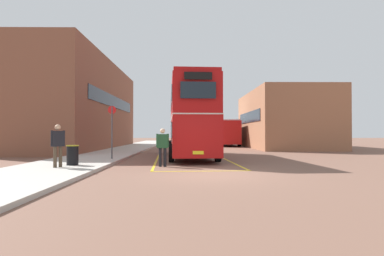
{
  "coord_description": "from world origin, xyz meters",
  "views": [
    {
      "loc": [
        -0.86,
        -11.9,
        1.58
      ],
      "look_at": [
        -0.58,
        11.65,
        1.92
      ],
      "focal_mm": 29.67,
      "sensor_mm": 36.0,
      "label": 1
    }
  ],
  "objects_px": {
    "double_decker_bus": "(191,118)",
    "bus_stop_sign": "(112,127)",
    "pedestrian_waiting_near": "(58,142)",
    "single_deck_bus": "(225,132)",
    "litter_bin": "(73,155)",
    "pedestrian_boarding": "(163,144)"
  },
  "relations": [
    {
      "from": "litter_bin",
      "to": "bus_stop_sign",
      "type": "distance_m",
      "value": 3.82
    },
    {
      "from": "pedestrian_waiting_near",
      "to": "bus_stop_sign",
      "type": "relative_size",
      "value": 0.61
    },
    {
      "from": "single_deck_bus",
      "to": "litter_bin",
      "type": "bearing_deg",
      "value": -111.85
    },
    {
      "from": "single_deck_bus",
      "to": "pedestrian_waiting_near",
      "type": "relative_size",
      "value": 4.61
    },
    {
      "from": "litter_bin",
      "to": "bus_stop_sign",
      "type": "bearing_deg",
      "value": 75.52
    },
    {
      "from": "litter_bin",
      "to": "pedestrian_waiting_near",
      "type": "bearing_deg",
      "value": -106.78
    },
    {
      "from": "double_decker_bus",
      "to": "single_deck_bus",
      "type": "bearing_deg",
      "value": 76.36
    },
    {
      "from": "single_deck_bus",
      "to": "pedestrian_waiting_near",
      "type": "height_order",
      "value": "single_deck_bus"
    },
    {
      "from": "single_deck_bus",
      "to": "pedestrian_boarding",
      "type": "distance_m",
      "value": 23.92
    },
    {
      "from": "double_decker_bus",
      "to": "bus_stop_sign",
      "type": "xyz_separation_m",
      "value": [
        -4.37,
        -2.69,
        -0.63
      ]
    },
    {
      "from": "pedestrian_waiting_near",
      "to": "litter_bin",
      "type": "distance_m",
      "value": 1.13
    },
    {
      "from": "pedestrian_waiting_near",
      "to": "litter_bin",
      "type": "relative_size",
      "value": 2.02
    },
    {
      "from": "double_decker_bus",
      "to": "bus_stop_sign",
      "type": "distance_m",
      "value": 5.17
    },
    {
      "from": "double_decker_bus",
      "to": "pedestrian_boarding",
      "type": "xyz_separation_m",
      "value": [
        -1.34,
        -5.57,
        -1.48
      ]
    },
    {
      "from": "single_deck_bus",
      "to": "pedestrian_boarding",
      "type": "height_order",
      "value": "single_deck_bus"
    },
    {
      "from": "double_decker_bus",
      "to": "pedestrian_boarding",
      "type": "distance_m",
      "value": 5.92
    },
    {
      "from": "pedestrian_waiting_near",
      "to": "bus_stop_sign",
      "type": "distance_m",
      "value": 4.61
    },
    {
      "from": "pedestrian_boarding",
      "to": "bus_stop_sign",
      "type": "bearing_deg",
      "value": 136.48
    },
    {
      "from": "bus_stop_sign",
      "to": "double_decker_bus",
      "type": "bearing_deg",
      "value": 31.56
    },
    {
      "from": "single_deck_bus",
      "to": "litter_bin",
      "type": "xyz_separation_m",
      "value": [
        -9.56,
        -23.84,
        -1.06
      ]
    },
    {
      "from": "double_decker_bus",
      "to": "litter_bin",
      "type": "relative_size",
      "value": 12.2
    },
    {
      "from": "double_decker_bus",
      "to": "bus_stop_sign",
      "type": "relative_size",
      "value": 3.67
    }
  ]
}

